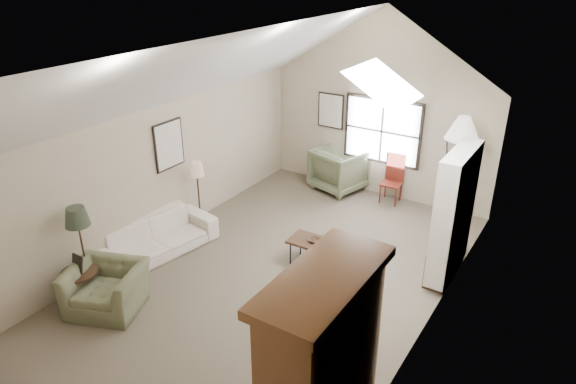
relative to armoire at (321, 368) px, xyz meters
The scene contains 18 objects.
room_shell 3.87m from the armoire, 132.25° to the left, with size 5.01×8.01×4.00m.
window 6.70m from the armoire, 108.11° to the left, with size 1.72×0.08×1.42m, color black.
skylight 4.02m from the armoire, 104.93° to the left, with size 0.80×1.20×0.52m, color white, non-canonical shape.
wall_art 5.98m from the armoire, 133.09° to the left, with size 1.97×3.71×0.88m.
armoire is the anchor object (origin of this frame).
tv_alcove 4.00m from the armoire, 87.71° to the left, with size 0.32×1.30×2.10m, color white.
media_console 4.08m from the armoire, 88.00° to the left, with size 0.34×1.18×0.60m, color #382316.
tv_panel 4.01m from the armoire, 88.00° to the left, with size 0.05×0.90×0.55m, color black.
sofa 4.82m from the armoire, 156.80° to the left, with size 2.21×0.86×0.65m, color white.
armchair_near 3.95m from the armoire, behind, with size 1.07×0.93×0.69m, color #6B6F4D.
armchair_far 6.79m from the armoire, 115.55° to the left, with size 1.02×1.05×0.96m, color #656F4E.
coffee_table 3.68m from the armoire, 120.52° to the left, with size 0.90×0.50×0.46m, color #3E2719.
bowl 3.63m from the armoire, 120.52° to the left, with size 0.21×0.21×0.05m, color #331B14.
side_table 4.36m from the armoire, behind, with size 0.55×0.55×0.55m, color #3D2719.
side_chair 6.35m from the armoire, 105.38° to the left, with size 0.40×0.40×1.04m, color maroon.
tripod_lamp 5.95m from the armoire, 93.23° to the left, with size 0.64×0.64×2.20m, color silver, non-canonical shape.
dark_lamp 4.42m from the armoire, behind, with size 0.37×0.37×1.54m, color #242A1E, non-canonical shape.
tan_lamp 5.37m from the armoire, 144.92° to the left, with size 0.28×0.28×1.39m, color tan, non-canonical shape.
Camera 1 is at (4.00, -5.87, 4.87)m, focal length 32.00 mm.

